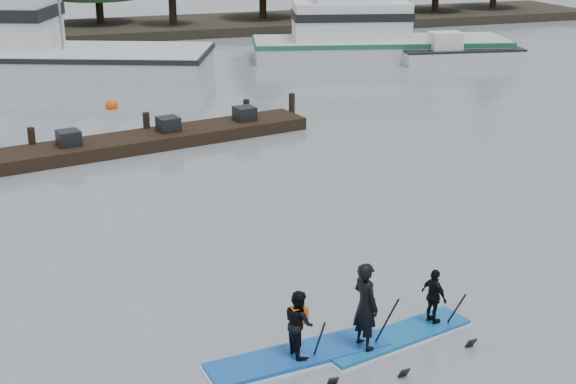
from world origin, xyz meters
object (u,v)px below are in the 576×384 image
object	(u,v)px
paddleboard_duo	(391,313)
fishing_boat_large	(3,60)
paddleboard_solo	(299,339)
floating_dock	(128,143)
fishing_boat_medium	(373,48)

from	to	relation	value
paddleboard_duo	fishing_boat_large	bearing A→B (deg)	88.78
paddleboard_duo	paddleboard_solo	bearing A→B (deg)	166.66
fishing_boat_large	paddleboard_solo	xyz separation A→B (m)	(4.81, -29.29, -0.38)
paddleboard_solo	paddleboard_duo	xyz separation A→B (m)	(1.85, 0.02, 0.20)
paddleboard_solo	paddleboard_duo	bearing A→B (deg)	-5.30
floating_dock	paddleboard_solo	distance (m)	14.65
fishing_boat_large	floating_dock	world-z (taller)	fishing_boat_large
paddleboard_solo	floating_dock	bearing A→B (deg)	87.70
fishing_boat_medium	floating_dock	xyz separation A→B (m)	(-15.31, -13.46, -0.36)
fishing_boat_medium	paddleboard_solo	xyz separation A→B (m)	(-14.36, -28.08, -0.16)
fishing_boat_medium	paddleboard_solo	bearing A→B (deg)	-102.85
fishing_boat_large	paddleboard_duo	world-z (taller)	fishing_boat_large
fishing_boat_medium	paddleboard_solo	size ratio (longest dim) A/B	4.09
fishing_boat_large	paddleboard_solo	bearing A→B (deg)	-58.69
floating_dock	paddleboard_solo	size ratio (longest dim) A/B	3.79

